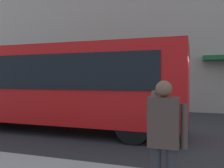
% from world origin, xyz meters
% --- Properties ---
extents(ground_plane, '(60.00, 60.00, 0.00)m').
position_xyz_m(ground_plane, '(0.00, 0.00, 0.00)').
color(ground_plane, '#2B2B2D').
extents(building_facade_far, '(28.00, 1.55, 12.00)m').
position_xyz_m(building_facade_far, '(-0.02, -6.80, 5.99)').
color(building_facade_far, '#A89E8E').
rests_on(building_facade_far, ground_plane).
extents(red_bus, '(9.05, 2.54, 3.08)m').
position_xyz_m(red_bus, '(3.80, 0.23, 1.68)').
color(red_bus, red).
rests_on(red_bus, ground_plane).
extents(pedestrian_photographer, '(0.53, 0.52, 1.70)m').
position_xyz_m(pedestrian_photographer, '(-0.51, 4.87, 1.14)').
color(pedestrian_photographer, '#2D2D33').
rests_on(pedestrian_photographer, sidewalk_curb).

